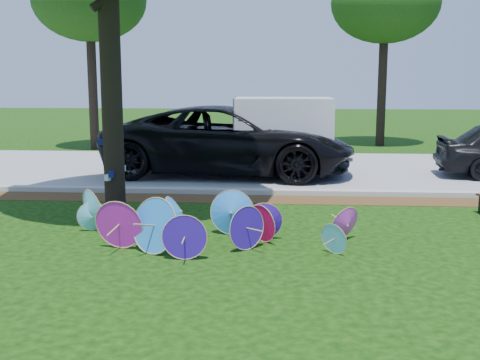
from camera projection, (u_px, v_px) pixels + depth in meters
name	position (u px, v px, depth m)	size (l,w,h in m)	color
ground	(201.00, 254.00, 9.88)	(90.00, 90.00, 0.00)	black
mulch_strip	(226.00, 199.00, 14.30)	(90.00, 1.00, 0.01)	#472D16
curb	(229.00, 191.00, 14.98)	(90.00, 0.30, 0.12)	#B7B5AD
street	(240.00, 168.00, 19.07)	(90.00, 8.00, 0.01)	gray
parasol_pile	(189.00, 221.00, 10.49)	(5.45, 2.20, 0.96)	#FB42D7
black_van	(229.00, 141.00, 17.69)	(3.36, 7.29, 2.03)	black
cargo_trailer	(283.00, 131.00, 17.72)	(2.81, 1.78, 2.56)	silver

